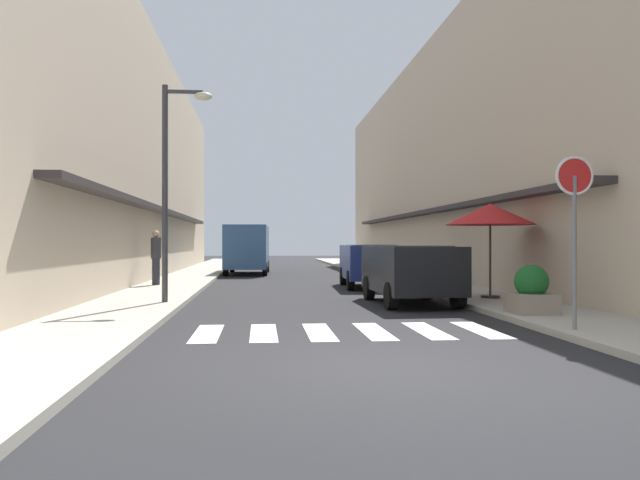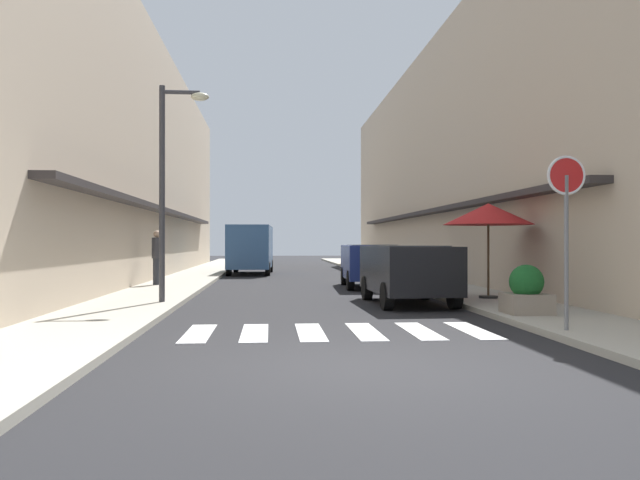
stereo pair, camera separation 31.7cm
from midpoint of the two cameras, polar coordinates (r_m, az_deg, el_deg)
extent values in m
plane|color=#232326|center=(25.40, -2.37, -3.71)|extent=(96.24, 96.24, 0.00)
cube|color=#ADA899|center=(25.56, -12.42, -3.55)|extent=(2.30, 61.24, 0.12)
cube|color=#ADA899|center=(26.01, 7.51, -3.49)|extent=(2.30, 61.24, 0.12)
cube|color=#C6B299|center=(27.57, -19.71, 6.86)|extent=(5.00, 41.37, 9.88)
cube|color=#332D2D|center=(26.84, -14.01, 2.47)|extent=(0.50, 28.96, 0.16)
cube|color=#C6B299|center=(28.35, 14.23, 6.93)|extent=(5.00, 41.37, 10.14)
cube|color=#332D2D|center=(27.36, 8.79, 2.41)|extent=(0.50, 28.96, 0.16)
cube|color=silver|center=(11.03, -10.91, -8.25)|extent=(0.45, 2.20, 0.01)
cube|color=silver|center=(10.98, -5.92, -8.29)|extent=(0.45, 2.20, 0.01)
cube|color=silver|center=(11.01, -0.91, -8.27)|extent=(0.45, 2.20, 0.01)
cube|color=silver|center=(11.13, 4.02, -8.18)|extent=(0.45, 2.20, 0.01)
cube|color=silver|center=(11.32, 8.82, -8.05)|extent=(0.45, 2.20, 0.01)
cube|color=silver|center=(11.58, 13.42, -7.86)|extent=(0.45, 2.20, 0.01)
cube|color=black|center=(16.06, 7.53, -2.58)|extent=(1.85, 3.97, 1.13)
cube|color=black|center=(15.86, 7.69, -1.51)|extent=(1.52, 2.23, 0.56)
cylinder|color=black|center=(17.18, 3.88, -4.31)|extent=(0.24, 0.65, 0.64)
cylinder|color=black|center=(17.55, 9.01, -4.22)|extent=(0.24, 0.65, 0.64)
cylinder|color=black|center=(14.65, 5.77, -5.02)|extent=(0.24, 0.65, 0.64)
cylinder|color=black|center=(15.08, 11.70, -4.88)|extent=(0.24, 0.65, 0.64)
cube|color=navy|center=(21.87, 4.07, -1.95)|extent=(1.92, 4.12, 1.13)
cube|color=black|center=(21.66, 4.16, -1.16)|extent=(1.56, 2.33, 0.56)
cylinder|color=black|center=(23.14, 1.71, -3.25)|extent=(0.25, 0.65, 0.64)
cylinder|color=black|center=(23.32, 5.61, -3.23)|extent=(0.25, 0.65, 0.64)
cylinder|color=black|center=(20.48, 2.32, -3.65)|extent=(0.25, 0.65, 0.64)
cylinder|color=black|center=(20.69, 6.72, -3.61)|extent=(0.25, 0.65, 0.64)
cube|color=#33598C|center=(31.22, -6.80, -0.60)|extent=(2.15, 5.47, 2.03)
cube|color=black|center=(30.96, -6.81, 0.79)|extent=(1.75, 3.08, 0.56)
cylinder|color=black|center=(33.09, -8.15, -2.34)|extent=(0.24, 0.65, 0.64)
cylinder|color=black|center=(32.98, -5.05, -2.34)|extent=(0.24, 0.65, 0.64)
cylinder|color=black|center=(29.54, -8.75, -2.59)|extent=(0.24, 0.65, 0.64)
cylinder|color=black|center=(29.42, -5.27, -2.60)|extent=(0.24, 0.65, 0.64)
cylinder|color=slate|center=(11.15, 21.12, -1.06)|extent=(0.07, 0.07, 2.52)
cylinder|color=red|center=(11.21, 21.11, 5.40)|extent=(0.64, 0.03, 0.64)
torus|color=white|center=(11.21, 21.11, 5.40)|extent=(0.65, 0.05, 0.65)
cylinder|color=#38383D|center=(15.75, -14.31, 4.07)|extent=(0.14, 0.14, 5.21)
cylinder|color=#38383D|center=(16.06, -12.67, 12.85)|extent=(0.90, 0.10, 0.10)
ellipsoid|color=beige|center=(15.98, -11.03, 12.54)|extent=(0.44, 0.28, 0.20)
cylinder|color=#262626|center=(16.96, 14.51, -4.94)|extent=(0.48, 0.48, 0.06)
cylinder|color=#4C3823|center=(16.90, 14.50, -1.39)|extent=(0.06, 0.06, 2.16)
cone|color=red|center=(16.92, 14.50, 2.26)|extent=(2.31, 2.31, 0.55)
cube|color=gray|center=(13.51, 17.80, -5.42)|extent=(0.85, 0.85, 0.40)
sphere|color=#195623|center=(13.48, 17.80, -3.56)|extent=(0.69, 0.69, 0.69)
cylinder|color=#282B33|center=(22.11, -14.90, -2.76)|extent=(0.26, 0.26, 0.89)
cylinder|color=#333338|center=(22.09, -14.90, -0.70)|extent=(0.34, 0.34, 0.70)
sphere|color=tan|center=(22.09, -14.90, 0.52)|extent=(0.24, 0.24, 0.24)
camera|label=1|loc=(0.16, -90.44, 0.00)|focal=35.67mm
camera|label=2|loc=(0.16, 89.56, 0.00)|focal=35.67mm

